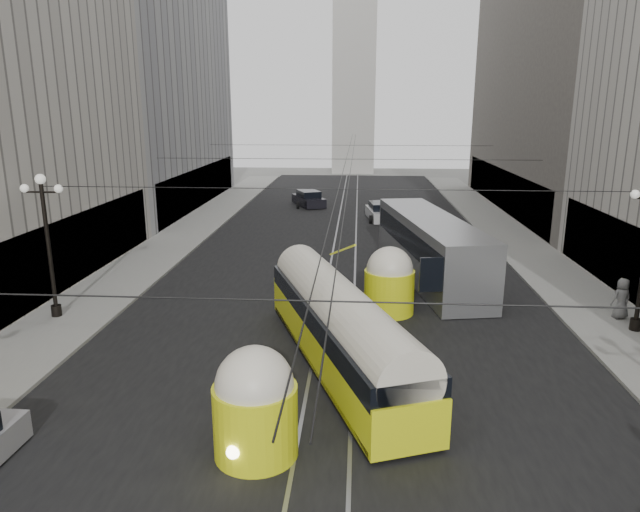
# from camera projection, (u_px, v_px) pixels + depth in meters

# --- Properties ---
(road) EXTENTS (20.00, 85.00, 0.02)m
(road) POSITION_uv_depth(u_px,v_px,m) (345.00, 247.00, 38.89)
(road) COLOR black
(road) RESTS_ON ground
(sidewalk_left) EXTENTS (4.00, 72.00, 0.15)m
(sidewalk_left) POSITION_uv_depth(u_px,v_px,m) (187.00, 233.00, 43.03)
(sidewalk_left) COLOR gray
(sidewalk_left) RESTS_ON ground
(sidewalk_right) EXTENTS (4.00, 72.00, 0.15)m
(sidewalk_right) POSITION_uv_depth(u_px,v_px,m) (511.00, 237.00, 41.46)
(sidewalk_right) COLOR gray
(sidewalk_right) RESTS_ON ground
(rail_left) EXTENTS (0.12, 85.00, 0.04)m
(rail_left) POSITION_uv_depth(u_px,v_px,m) (334.00, 247.00, 38.93)
(rail_left) COLOR gray
(rail_left) RESTS_ON ground
(rail_right) EXTENTS (0.12, 85.00, 0.04)m
(rail_right) POSITION_uv_depth(u_px,v_px,m) (356.00, 247.00, 38.84)
(rail_right) COLOR gray
(rail_right) RESTS_ON ground
(building_left_far) EXTENTS (12.60, 28.60, 28.60)m
(building_left_far) POSITION_uv_depth(u_px,v_px,m) (130.00, 50.00, 51.53)
(building_left_far) COLOR #999999
(building_left_far) RESTS_ON ground
(building_right_far) EXTENTS (12.60, 32.60, 32.60)m
(building_right_far) POSITION_uv_depth(u_px,v_px,m) (586.00, 22.00, 48.43)
(building_right_far) COLOR #514C47
(building_right_far) RESTS_ON ground
(distant_tower) EXTENTS (6.00, 6.00, 31.36)m
(distant_tower) POSITION_uv_depth(u_px,v_px,m) (354.00, 66.00, 80.96)
(distant_tower) COLOR #B2AFA8
(distant_tower) RESTS_ON ground
(lamppost_left_mid) EXTENTS (1.86, 0.44, 6.37)m
(lamppost_left_mid) POSITION_uv_depth(u_px,v_px,m) (48.00, 238.00, 24.76)
(lamppost_left_mid) COLOR black
(lamppost_left_mid) RESTS_ON sidewalk_left
(catenary) EXTENTS (25.00, 72.00, 0.23)m
(catenary) POSITION_uv_depth(u_px,v_px,m) (347.00, 162.00, 36.42)
(catenary) COLOR black
(catenary) RESTS_ON ground
(streetcar) EXTENTS (6.47, 13.87, 3.19)m
(streetcar) POSITION_uv_depth(u_px,v_px,m) (340.00, 326.00, 20.70)
(streetcar) COLOR yellow
(streetcar) RESTS_ON ground
(city_bus) EXTENTS (5.12, 13.80, 3.41)m
(city_bus) POSITION_uv_depth(u_px,v_px,m) (430.00, 245.00, 31.57)
(city_bus) COLOR gray
(city_bus) RESTS_ON ground
(sedan_white_far) EXTENTS (2.59, 4.96, 1.49)m
(sedan_white_far) POSITION_uv_depth(u_px,v_px,m) (381.00, 212.00, 48.15)
(sedan_white_far) COLOR silver
(sedan_white_far) RESTS_ON ground
(sedan_dark_far) EXTENTS (3.70, 5.15, 1.50)m
(sedan_dark_far) POSITION_uv_depth(u_px,v_px,m) (309.00, 199.00, 55.02)
(sedan_dark_far) COLOR black
(sedan_dark_far) RESTS_ON ground
(pedestrian_sidewalk_right) EXTENTS (1.02, 0.80, 1.83)m
(pedestrian_sidewalk_right) POSITION_uv_depth(u_px,v_px,m) (622.00, 298.00, 25.18)
(pedestrian_sidewalk_right) COLOR slate
(pedestrian_sidewalk_right) RESTS_ON sidewalk_right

